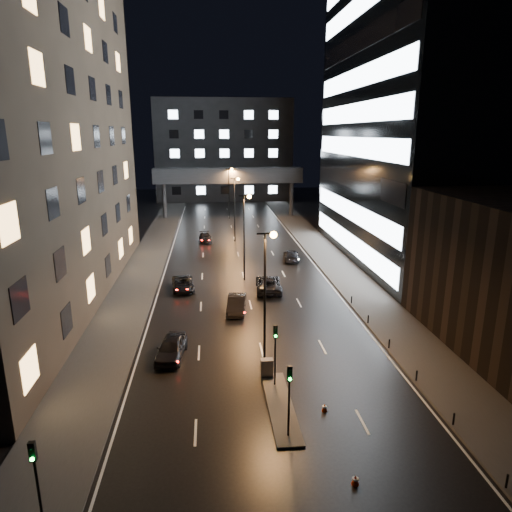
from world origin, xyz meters
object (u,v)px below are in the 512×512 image
object	(u,v)px
car_away_c	(183,284)
car_away_b	(237,304)
car_away_a	(171,348)
car_toward_a	(269,284)
car_toward_b	(291,255)
utility_cabinet	(267,367)
car_away_d	(206,238)

from	to	relation	value
car_away_c	car_away_b	bearing A→B (deg)	-58.37
car_away_a	car_toward_a	distance (m)	17.43
car_toward_b	car_away_a	bearing A→B (deg)	68.99
car_toward_b	utility_cabinet	distance (m)	31.09
car_away_d	car_toward_b	distance (m)	16.98
car_toward_a	car_toward_b	distance (m)	12.78
car_away_a	car_toward_a	size ratio (longest dim) A/B	0.83
car_away_d	car_toward_a	distance (m)	25.23
car_away_b	utility_cabinet	bearing A→B (deg)	-76.35
car_away_b	car_toward_b	size ratio (longest dim) A/B	0.97
car_toward_b	car_away_c	bearing A→B (deg)	44.02
car_away_a	utility_cabinet	distance (m)	7.90
car_away_a	car_toward_a	xyz separation A→B (m)	(9.44, 14.65, -0.01)
car_away_c	car_away_d	world-z (taller)	car_away_c
car_away_a	car_away_d	world-z (taller)	car_away_a
car_toward_a	utility_cabinet	xyz separation A→B (m)	(-2.46, -18.36, -0.02)
car_away_a	car_away_d	distance (m)	38.95
utility_cabinet	car_away_b	bearing A→B (deg)	95.89
car_away_c	car_toward_b	distance (m)	17.60
car_toward_b	utility_cabinet	world-z (taller)	same
car_away_a	car_away_c	world-z (taller)	car_away_a
car_away_a	car_away_b	size ratio (longest dim) A/B	1.01
car_away_a	car_away_b	world-z (taller)	car_away_a
car_away_b	car_toward_a	xyz separation A→B (m)	(3.86, 5.76, 0.02)
car_away_b	car_away_d	bearing A→B (deg)	103.38
car_away_c	car_away_a	bearing A→B (deg)	-96.65
car_away_a	car_toward_a	bearing A→B (deg)	64.78
car_toward_b	car_away_d	bearing A→B (deg)	-39.56
car_away_a	car_toward_b	xyz separation A→B (m)	(14.08, 26.56, -0.11)
car_toward_a	car_toward_b	bearing A→B (deg)	-107.01
car_toward_a	car_toward_b	xyz separation A→B (m)	(4.64, 11.91, -0.09)
car_away_c	car_toward_b	xyz separation A→B (m)	(14.04, 10.62, 0.03)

